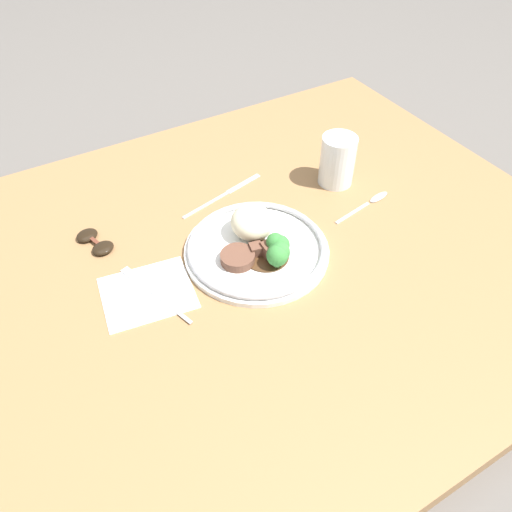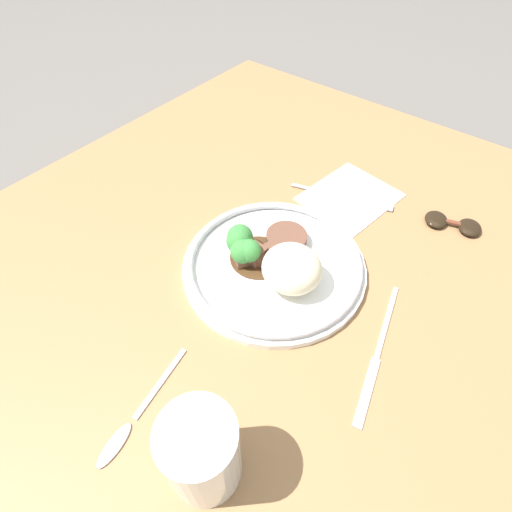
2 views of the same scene
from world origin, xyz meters
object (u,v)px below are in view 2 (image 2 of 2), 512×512
Objects in this scene: fork at (351,199)px; juice_glass at (202,454)px; plate at (273,261)px; sunglasses at (453,223)px; knife at (377,355)px; spoon at (127,428)px.

juice_glass is at bearing -95.91° from fork.
plate reaches higher than sunglasses.
juice_glass is at bearing -33.09° from knife.
sunglasses is (-0.57, 0.18, 0.01)m from spoon.
plate reaches higher than fork.
knife is at bearing 134.81° from spoon.
juice_glass is (0.27, 0.11, 0.03)m from plate.
knife is at bearing -14.88° from sunglasses.
plate is 1.29× the size of knife.
sunglasses reaches higher than knife.
plate is at bearing -51.57° from sunglasses.
fork is 0.32m from knife.
fork is (-0.23, 0.01, -0.02)m from plate.
spoon is at bearing -34.17° from sunglasses.
knife is 0.33m from spoon.
juice_glass reaches higher than knife.
fork and spoon have the same top height.
plate is 0.33m from sunglasses.
plate reaches higher than spoon.
spoon is (0.53, -0.00, -0.00)m from fork.
plate is 2.79× the size of sunglasses.
knife is 0.31m from sunglasses.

